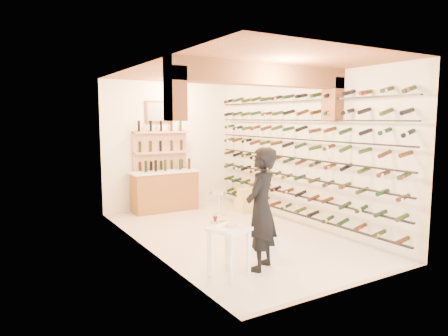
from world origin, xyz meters
name	(u,v)px	position (x,y,z in m)	size (l,w,h in m)	color
ground	(232,235)	(0.00, 0.00, 0.00)	(6.00, 6.00, 0.00)	silver
room_shell	(239,120)	(0.00, -0.26, 2.25)	(3.52, 6.02, 3.21)	#EEE8CF
wine_rack	(293,153)	(1.53, 0.00, 1.55)	(0.32, 5.70, 2.56)	black
back_counter	(165,190)	(-0.30, 2.65, 0.53)	(1.70, 0.62, 1.29)	#955F2E
back_shelving	(161,163)	(-0.30, 2.89, 1.17)	(1.40, 0.31, 2.73)	tan
tasting_table	(229,236)	(-1.18, -1.80, 0.60)	(0.64, 0.64, 0.89)	white
white_stool	(267,244)	(-0.16, -1.36, 0.21)	(0.33, 0.33, 0.41)	white
person	(261,209)	(-0.60, -1.78, 0.93)	(0.68, 0.45, 1.87)	black
chrome_barstool	(219,205)	(0.21, 0.86, 0.42)	(0.38, 0.38, 0.73)	silver
crate_lower	(247,205)	(1.40, 1.51, 0.16)	(0.54, 0.38, 0.32)	#D9BB77
crate_upper	(247,194)	(1.40, 1.51, 0.45)	(0.44, 0.30, 0.25)	#D9BB77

